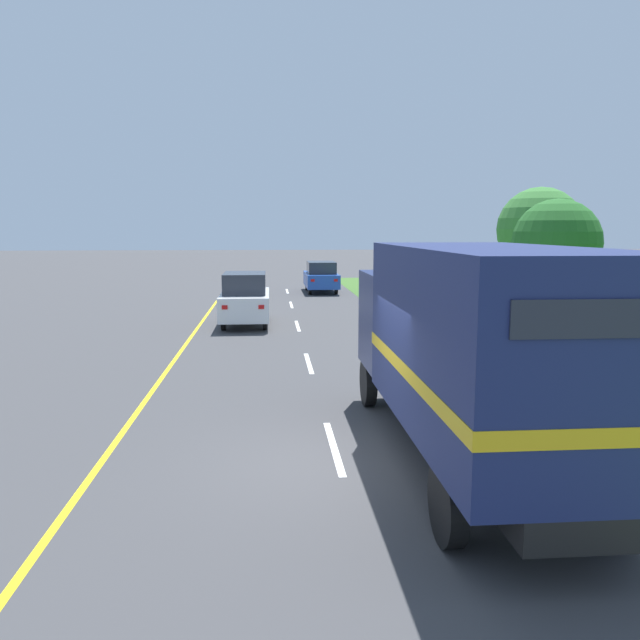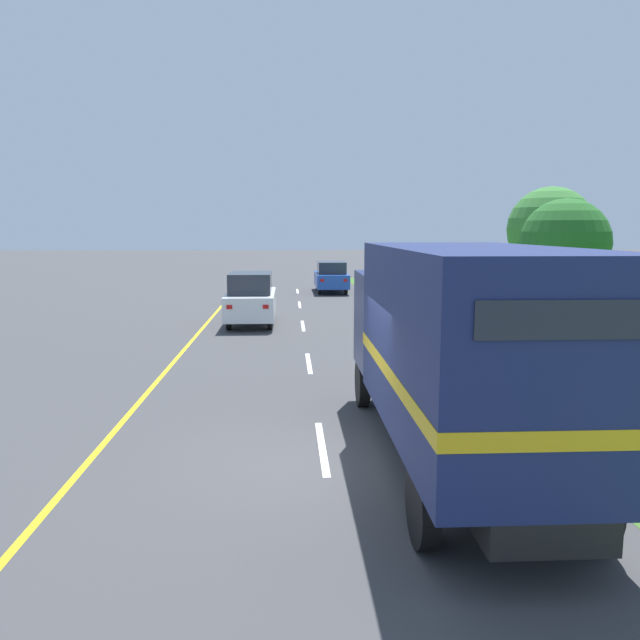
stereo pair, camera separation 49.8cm
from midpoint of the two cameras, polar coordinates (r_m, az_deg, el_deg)
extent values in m
plane|color=#3D3D3F|center=(9.96, 1.90, -12.98)|extent=(200.00, 200.00, 0.00)
cube|color=yellow|center=(21.07, -10.82, -1.70)|extent=(0.12, 51.11, 0.01)
cube|color=white|center=(10.64, 1.56, -11.52)|extent=(0.12, 2.60, 0.01)
cube|color=white|center=(16.99, -0.19, -3.95)|extent=(0.12, 2.60, 0.01)
cube|color=white|center=(23.47, -0.97, -0.53)|extent=(0.12, 2.60, 0.01)
cube|color=white|center=(30.01, -1.40, 1.41)|extent=(0.12, 2.60, 0.01)
cube|color=white|center=(36.57, -1.69, 2.65)|extent=(0.12, 2.60, 0.01)
cylinder|color=black|center=(12.93, 5.02, -5.66)|extent=(0.22, 1.00, 1.00)
cylinder|color=black|center=(13.35, 13.64, -5.41)|extent=(0.22, 1.00, 1.00)
cylinder|color=black|center=(7.55, 11.32, -16.23)|extent=(0.22, 1.00, 1.00)
cylinder|color=black|center=(8.25, 25.46, -14.70)|extent=(0.22, 1.00, 1.00)
cube|color=black|center=(10.09, 13.31, -8.83)|extent=(1.29, 7.72, 0.36)
cube|color=navy|center=(8.78, 15.53, -1.80)|extent=(2.34, 5.62, 2.52)
cube|color=gold|center=(8.86, 15.42, -4.61)|extent=(2.36, 5.64, 0.20)
cube|color=#232833|center=(6.10, 24.14, 0.01)|extent=(1.76, 0.03, 0.36)
cube|color=navy|center=(12.50, 9.90, -0.11)|extent=(2.25, 2.10, 1.90)
cube|color=#283342|center=(13.49, 8.93, 1.55)|extent=(1.99, 0.03, 0.85)
cylinder|color=black|center=(25.31, -7.23, 0.80)|extent=(0.16, 0.66, 0.66)
cylinder|color=black|center=(25.24, -3.89, 0.83)|extent=(0.16, 0.66, 0.66)
cylinder|color=black|center=(22.70, -7.72, -0.07)|extent=(0.16, 0.66, 0.66)
cylinder|color=black|center=(22.62, -3.99, -0.05)|extent=(0.16, 0.66, 0.66)
cube|color=white|center=(23.90, -5.72, 1.46)|extent=(1.80, 4.27, 0.90)
cube|color=#282D38|center=(23.64, -5.77, 3.41)|extent=(1.55, 2.35, 0.76)
cube|color=red|center=(21.80, -7.65, 1.18)|extent=(0.20, 0.03, 0.14)
cube|color=red|center=(21.73, -4.33, 1.21)|extent=(0.20, 0.03, 0.14)
cylinder|color=black|center=(37.32, 0.13, 3.28)|extent=(0.16, 0.66, 0.66)
cylinder|color=black|center=(37.43, 2.39, 3.28)|extent=(0.16, 0.66, 0.66)
cylinder|color=black|center=(34.67, 0.37, 2.89)|extent=(0.16, 0.66, 0.66)
cylinder|color=black|center=(34.79, 2.80, 2.90)|extent=(0.16, 0.66, 0.66)
cube|color=#234CAD|center=(36.01, 1.42, 3.71)|extent=(1.80, 4.30, 0.77)
cube|color=#282D38|center=(35.79, 1.44, 4.83)|extent=(1.55, 2.37, 0.66)
cube|color=red|center=(33.81, 0.63, 3.64)|extent=(0.20, 0.03, 0.14)
cube|color=red|center=(33.91, 2.76, 3.65)|extent=(0.20, 0.03, 0.14)
cylinder|color=#9E9EA3|center=(15.35, 21.24, -0.68)|extent=(0.09, 0.09, 2.73)
cylinder|color=#9E9EA3|center=(15.91, 25.44, -0.62)|extent=(0.09, 0.09, 2.73)
cube|color=brown|center=(15.53, 23.55, 2.20)|extent=(1.82, 0.06, 1.17)
cube|color=brown|center=(15.76, 25.73, 4.93)|extent=(0.58, 0.06, 0.32)
cube|color=silver|center=(15.50, 23.60, 2.19)|extent=(1.42, 0.02, 0.21)
cylinder|color=brown|center=(25.25, 21.73, 1.54)|extent=(0.24, 0.24, 1.79)
sphere|color=#236023|center=(25.10, 22.00, 6.55)|extent=(3.28, 3.28, 3.28)
cylinder|color=brown|center=(31.79, 20.49, 3.09)|extent=(0.42, 0.42, 2.01)
sphere|color=#387A33|center=(31.68, 20.74, 7.77)|extent=(3.98, 3.98, 3.98)
camera|label=1|loc=(0.25, -89.15, 0.13)|focal=35.00mm
camera|label=2|loc=(0.25, 90.85, -0.13)|focal=35.00mm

